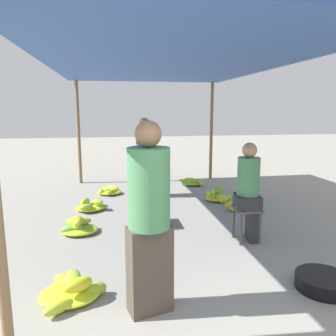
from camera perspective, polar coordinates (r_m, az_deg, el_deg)
canopy_post_back_left at (r=8.30m, az=-15.31°, el=5.93°), size 0.08×0.08×2.50m
canopy_post_back_right at (r=8.65m, az=7.55°, el=6.36°), size 0.08×0.08×2.50m
canopy_tarp at (r=5.40m, az=-0.25°, el=17.69°), size 3.76×6.33×0.04m
vendor_foreground at (r=2.87m, az=-3.31°, el=-8.44°), size 0.45×0.45×1.72m
stool at (r=4.69m, az=13.56°, el=-7.90°), size 0.34×0.34×0.48m
vendor_seated at (r=4.61m, az=13.96°, el=-3.74°), size 0.40×0.40×1.38m
basin_black at (r=3.88m, az=25.44°, el=-17.53°), size 0.55×0.55×0.15m
banana_pile_left_0 at (r=5.11m, az=-15.35°, el=-9.83°), size 0.53×0.48×0.26m
banana_pile_left_1 at (r=6.13m, az=-13.38°, el=-6.49°), size 0.61×0.53×0.23m
banana_pile_left_2 at (r=3.51m, az=-16.44°, el=-19.78°), size 0.65×0.66×0.26m
banana_pile_left_3 at (r=7.23m, az=-10.20°, el=-3.96°), size 0.51×0.65×0.17m
banana_pile_right_0 at (r=6.11m, az=12.24°, el=-6.34°), size 0.52×0.46×0.26m
banana_pile_right_1 at (r=6.68m, az=8.67°, el=-4.82°), size 0.59×0.65×0.29m
banana_pile_right_2 at (r=7.98m, az=4.35°, el=-2.48°), size 0.57×0.59×0.17m
crate_near at (r=5.25m, az=-2.84°, el=-8.82°), size 0.51×0.51×0.21m
shopper_walking_mid at (r=6.78m, az=-4.07°, el=2.03°), size 0.43×0.43×1.65m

